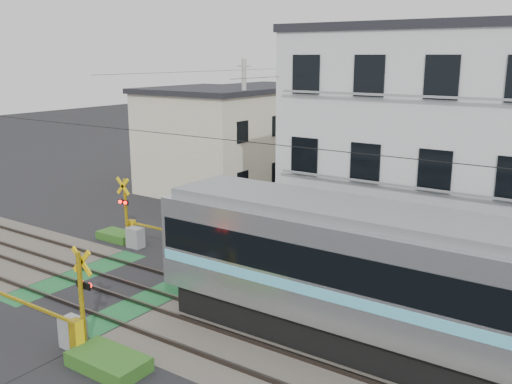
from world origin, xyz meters
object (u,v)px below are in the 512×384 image
Objects in this scene: crossing_signal_far at (135,231)px; pedestrian at (427,149)px; apartment_block at (437,147)px; crossing_signal_near at (73,326)px.

crossing_signal_far is 28.67m from pedestrian.
pedestrian is at bearing 108.56° from apartment_block.
crossing_signal_far is at bearing 125.29° from crossing_signal_near.
apartment_block is 24.16m from pedestrian.
crossing_signal_near reaches higher than pedestrian.
apartment_block reaches higher than pedestrian.
pedestrian is at bearing 92.69° from crossing_signal_near.
crossing_signal_far is (-5.17, 7.31, 0.00)m from crossing_signal_near.
crossing_signal_far is 13.14m from apartment_block.
crossing_signal_near is 35.81m from pedestrian.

